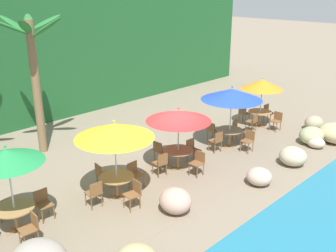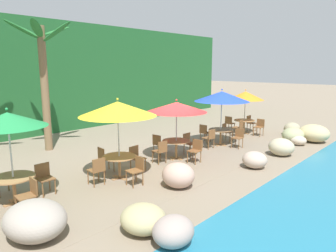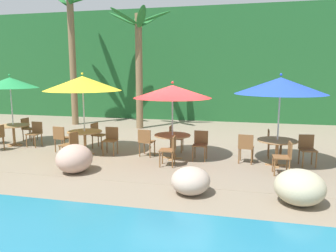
{
  "view_description": "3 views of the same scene",
  "coord_description": "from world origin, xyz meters",
  "px_view_note": "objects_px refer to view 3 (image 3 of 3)",
  "views": [
    {
      "loc": [
        -9.61,
        -9.23,
        6.43
      ],
      "look_at": [
        0.3,
        0.6,
        1.39
      ],
      "focal_mm": 42.22,
      "sensor_mm": 36.0,
      "label": 1
    },
    {
      "loc": [
        -8.98,
        -7.95,
        3.55
      ],
      "look_at": [
        -0.07,
        0.15,
        1.28
      ],
      "focal_mm": 33.51,
      "sensor_mm": 36.0,
      "label": 2
    },
    {
      "loc": [
        2.14,
        -9.75,
        2.62
      ],
      "look_at": [
        -0.17,
        0.01,
        0.97
      ],
      "focal_mm": 35.07,
      "sensor_mm": 36.0,
      "label": 3
    }
  ],
  "objects_px": {
    "chair_yellow_right": "(71,144)",
    "dining_table_red": "(172,139)",
    "umbrella_red": "(172,92)",
    "chair_blue_inland": "(272,142)",
    "chair_red_seaward": "(200,143)",
    "umbrella_blue": "(280,86)",
    "dining_table_blue": "(277,144)",
    "chair_blue_seaward": "(307,148)",
    "umbrella_green": "(10,83)",
    "chair_blue_left": "(246,146)",
    "chair_yellow_inland": "(97,133)",
    "chair_red_left": "(146,141)",
    "chair_green_inland": "(28,127)",
    "chair_yellow_left": "(61,137)",
    "dining_table_yellow": "(85,135)",
    "chair_red_inland": "(174,137)",
    "umbrella_yellow": "(83,83)",
    "chair_yellow_seaward": "(111,139)",
    "chair_red_right": "(170,148)",
    "chair_blue_right": "(285,155)",
    "palm_tree_nearest": "(71,30)",
    "dining_table_green": "(13,129)",
    "palm_tree_second": "(139,50)",
    "chair_green_seaward": "(35,132)"
  },
  "relations": [
    {
      "from": "dining_table_green",
      "to": "chair_yellow_left",
      "type": "relative_size",
      "value": 1.26
    },
    {
      "from": "chair_green_inland",
      "to": "chair_yellow_inland",
      "type": "relative_size",
      "value": 1.0
    },
    {
      "from": "chair_green_inland",
      "to": "chair_red_left",
      "type": "xyz_separation_m",
      "value": [
        5.16,
        -1.3,
        0.0
      ]
    },
    {
      "from": "palm_tree_nearest",
      "to": "chair_green_inland",
      "type": "bearing_deg",
      "value": -86.89
    },
    {
      "from": "chair_yellow_inland",
      "to": "chair_red_right",
      "type": "xyz_separation_m",
      "value": [
        2.99,
        -1.63,
        0.0
      ]
    },
    {
      "from": "chair_red_inland",
      "to": "umbrella_yellow",
      "type": "bearing_deg",
      "value": -161.74
    },
    {
      "from": "chair_blue_seaward",
      "to": "dining_table_green",
      "type": "bearing_deg",
      "value": 178.08
    },
    {
      "from": "dining_table_green",
      "to": "chair_blue_seaward",
      "type": "distance_m",
      "value": 9.84
    },
    {
      "from": "chair_green_inland",
      "to": "chair_yellow_inland",
      "type": "distance_m",
      "value": 3.21
    },
    {
      "from": "chair_yellow_inland",
      "to": "chair_red_left",
      "type": "bearing_deg",
      "value": -21.02
    },
    {
      "from": "dining_table_red",
      "to": "chair_yellow_right",
      "type": "bearing_deg",
      "value": -162.41
    },
    {
      "from": "chair_green_inland",
      "to": "umbrella_red",
      "type": "xyz_separation_m",
      "value": [
        6.02,
        -1.33,
        1.53
      ]
    },
    {
      "from": "dining_table_yellow",
      "to": "dining_table_red",
      "type": "height_order",
      "value": "same"
    },
    {
      "from": "chair_red_seaward",
      "to": "chair_blue_seaward",
      "type": "xyz_separation_m",
      "value": [
        3.02,
        0.08,
        0.0
      ]
    },
    {
      "from": "dining_table_red",
      "to": "chair_blue_seaward",
      "type": "relative_size",
      "value": 1.26
    },
    {
      "from": "umbrella_green",
      "to": "chair_blue_left",
      "type": "relative_size",
      "value": 2.94
    },
    {
      "from": "chair_green_seaward",
      "to": "chair_red_seaward",
      "type": "bearing_deg",
      "value": -4.38
    },
    {
      "from": "umbrella_red",
      "to": "chair_blue_left",
      "type": "distance_m",
      "value": 2.67
    },
    {
      "from": "chair_yellow_left",
      "to": "dining_table_blue",
      "type": "relative_size",
      "value": 0.79
    },
    {
      "from": "dining_table_yellow",
      "to": "palm_tree_second",
      "type": "height_order",
      "value": "palm_tree_second"
    },
    {
      "from": "chair_green_seaward",
      "to": "dining_table_red",
      "type": "bearing_deg",
      "value": -5.83
    },
    {
      "from": "dining_table_yellow",
      "to": "dining_table_blue",
      "type": "distance_m",
      "value": 5.92
    },
    {
      "from": "chair_blue_seaward",
      "to": "palm_tree_nearest",
      "type": "distance_m",
      "value": 12.1
    },
    {
      "from": "chair_red_seaward",
      "to": "umbrella_blue",
      "type": "distance_m",
      "value": 2.8
    },
    {
      "from": "dining_table_yellow",
      "to": "chair_red_left",
      "type": "height_order",
      "value": "chair_red_left"
    },
    {
      "from": "umbrella_yellow",
      "to": "chair_yellow_left",
      "type": "xyz_separation_m",
      "value": [
        -0.85,
        -0.01,
        -1.76
      ]
    },
    {
      "from": "dining_table_green",
      "to": "umbrella_blue",
      "type": "relative_size",
      "value": 0.42
    },
    {
      "from": "chair_yellow_seaward",
      "to": "palm_tree_second",
      "type": "relative_size",
      "value": 0.16
    },
    {
      "from": "chair_green_seaward",
      "to": "chair_yellow_left",
      "type": "bearing_deg",
      "value": -23.38
    },
    {
      "from": "chair_green_seaward",
      "to": "umbrella_red",
      "type": "relative_size",
      "value": 0.37
    },
    {
      "from": "umbrella_red",
      "to": "chair_blue_inland",
      "type": "bearing_deg",
      "value": 14.79
    },
    {
      "from": "chair_green_inland",
      "to": "chair_yellow_left",
      "type": "xyz_separation_m",
      "value": [
        2.28,
        -1.4,
        0.0
      ]
    },
    {
      "from": "dining_table_yellow",
      "to": "chair_red_seaward",
      "type": "distance_m",
      "value": 3.74
    },
    {
      "from": "chair_green_seaward",
      "to": "chair_blue_left",
      "type": "height_order",
      "value": "same"
    },
    {
      "from": "dining_table_yellow",
      "to": "chair_red_right",
      "type": "distance_m",
      "value": 3.12
    },
    {
      "from": "chair_blue_inland",
      "to": "umbrella_yellow",
      "type": "bearing_deg",
      "value": -171.76
    },
    {
      "from": "chair_red_seaward",
      "to": "chair_blue_right",
      "type": "bearing_deg",
      "value": -22.93
    },
    {
      "from": "chair_yellow_seaward",
      "to": "chair_red_right",
      "type": "bearing_deg",
      "value": -22.8
    },
    {
      "from": "chair_green_inland",
      "to": "palm_tree_nearest",
      "type": "xyz_separation_m",
      "value": [
        -0.22,
        4.05,
        4.13
      ]
    },
    {
      "from": "dining_table_blue",
      "to": "chair_blue_left",
      "type": "height_order",
      "value": "chair_blue_left"
    },
    {
      "from": "chair_yellow_left",
      "to": "umbrella_blue",
      "type": "xyz_separation_m",
      "value": [
        6.78,
        0.0,
        1.74
      ]
    },
    {
      "from": "dining_table_red",
      "to": "chair_red_seaward",
      "type": "bearing_deg",
      "value": 4.37
    },
    {
      "from": "chair_yellow_right",
      "to": "dining_table_red",
      "type": "height_order",
      "value": "chair_yellow_right"
    },
    {
      "from": "chair_yellow_left",
      "to": "chair_red_inland",
      "type": "bearing_deg",
      "value": 14.26
    },
    {
      "from": "dining_table_blue",
      "to": "chair_blue_seaward",
      "type": "distance_m",
      "value": 0.86
    },
    {
      "from": "chair_green_inland",
      "to": "umbrella_red",
      "type": "distance_m",
      "value": 6.35
    },
    {
      "from": "umbrella_blue",
      "to": "palm_tree_second",
      "type": "bearing_deg",
      "value": 138.35
    },
    {
      "from": "chair_green_seaward",
      "to": "chair_yellow_right",
      "type": "distance_m",
      "value": 2.64
    },
    {
      "from": "umbrella_red",
      "to": "umbrella_blue",
      "type": "xyz_separation_m",
      "value": [
        3.04,
        -0.07,
        0.2
      ]
    },
    {
      "from": "dining_table_red",
      "to": "chair_red_left",
      "type": "xyz_separation_m",
      "value": [
        -0.85,
        0.02,
        -0.1
      ]
    }
  ]
}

